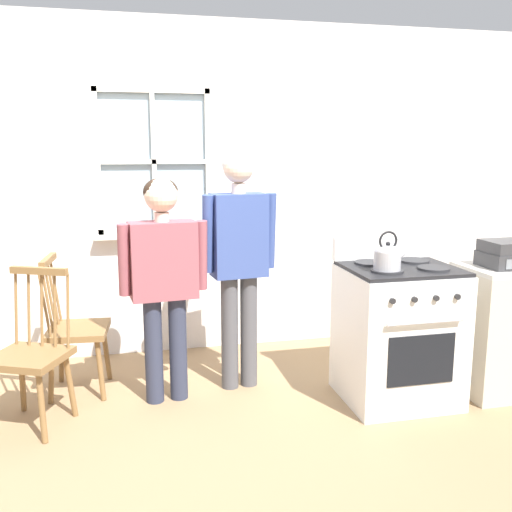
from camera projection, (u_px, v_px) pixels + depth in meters
The scene contains 11 objects.
ground_plane at pixel (206, 423), 3.57m from camera, with size 16.00×16.00×0.00m, color #937551.
wall_back at pixel (180, 192), 4.66m from camera, with size 6.40×0.16×2.70m.
chair_by_window at pixel (75, 330), 3.96m from camera, with size 0.44×0.45×0.97m.
chair_near_wall at pixel (31, 356), 3.47m from camera, with size 0.55×0.54×0.97m.
person_elderly_left at pixel (163, 267), 3.73m from camera, with size 0.59×0.25×1.51m.
person_teen_center at pixel (239, 248), 3.94m from camera, with size 0.53×0.25×1.67m.
stove at pixel (397, 332), 3.84m from camera, with size 0.73×0.68×1.08m.
kettle at pixel (388, 256), 3.57m from camera, with size 0.21×0.17×0.25m.
potted_plant at pixel (164, 226), 4.59m from camera, with size 0.13×0.13×0.23m.
side_counter at pixel (500, 329), 3.97m from camera, with size 0.55×0.50×0.90m.
stereo at pixel (508, 254), 3.85m from camera, with size 0.34×0.29×0.18m.
Camera 1 is at (-0.44, -3.29, 1.70)m, focal length 40.00 mm.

